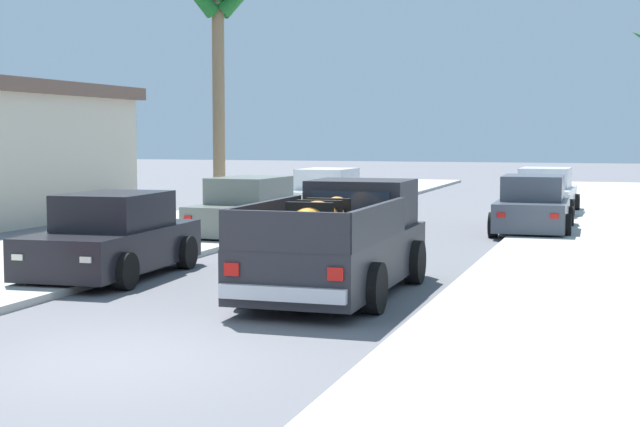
# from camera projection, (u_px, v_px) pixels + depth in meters

# --- Properties ---
(ground_plane) EXTENTS (160.00, 160.00, 0.00)m
(ground_plane) POSITION_uv_depth(u_px,v_px,m) (111.00, 359.00, 10.90)
(ground_plane) COLOR slate
(sidewalk_left) EXTENTS (5.38, 60.00, 0.12)m
(sidewalk_left) POSITION_uv_depth(u_px,v_px,m) (161.00, 234.00, 23.98)
(sidewalk_left) COLOR #B2AFA8
(sidewalk_left) RESTS_ON ground
(sidewalk_right) EXTENTS (5.38, 60.00, 0.12)m
(sidewalk_right) POSITION_uv_depth(u_px,v_px,m) (621.00, 251.00, 20.55)
(sidewalk_right) COLOR #B2AFA8
(sidewalk_right) RESTS_ON ground
(curb_left) EXTENTS (0.16, 60.00, 0.10)m
(curb_left) POSITION_uv_depth(u_px,v_px,m) (208.00, 236.00, 23.59)
(curb_left) COLOR silver
(curb_left) RESTS_ON ground
(curb_right) EXTENTS (0.16, 60.00, 0.10)m
(curb_right) POSITION_uv_depth(u_px,v_px,m) (561.00, 249.00, 20.95)
(curb_right) COLOR silver
(curb_right) RESTS_ON ground
(pickup_truck) EXTENTS (2.25, 5.23, 1.80)m
(pickup_truck) POSITION_uv_depth(u_px,v_px,m) (339.00, 244.00, 15.37)
(pickup_truck) COLOR #28282D
(pickup_truck) RESTS_ON ground
(car_right_near) EXTENTS (2.05, 4.27, 1.54)m
(car_right_near) POSITION_uv_depth(u_px,v_px,m) (328.00, 195.00, 29.65)
(car_right_near) COLOR silver
(car_right_near) RESTS_ON ground
(car_left_mid) EXTENTS (2.20, 4.33, 1.54)m
(car_left_mid) POSITION_uv_depth(u_px,v_px,m) (113.00, 238.00, 17.19)
(car_left_mid) COLOR black
(car_left_mid) RESTS_ON ground
(car_right_mid) EXTENTS (2.11, 4.30, 1.54)m
(car_right_mid) POSITION_uv_depth(u_px,v_px,m) (533.00, 206.00, 24.75)
(car_right_mid) COLOR #474C56
(car_right_mid) RESTS_ON ground
(car_left_far) EXTENTS (2.21, 4.34, 1.54)m
(car_left_far) POSITION_uv_depth(u_px,v_px,m) (251.00, 210.00, 23.72)
(car_left_far) COLOR slate
(car_left_far) RESTS_ON ground
(car_right_far) EXTENTS (2.07, 4.28, 1.54)m
(car_right_far) POSITION_uv_depth(u_px,v_px,m) (545.00, 193.00, 30.22)
(car_right_far) COLOR silver
(car_right_far) RESTS_ON ground
(palm_tree_left_fore) EXTENTS (3.53, 3.83, 8.25)m
(palm_tree_left_fore) POSITION_uv_depth(u_px,v_px,m) (219.00, 15.00, 31.57)
(palm_tree_left_fore) COLOR #846B4C
(palm_tree_left_fore) RESTS_ON ground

